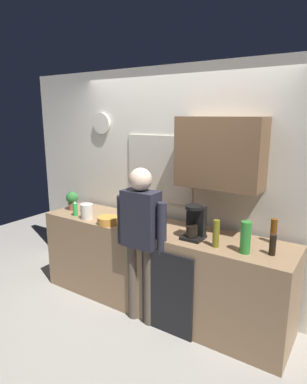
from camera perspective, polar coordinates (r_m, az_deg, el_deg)
ground_plane at (r=3.69m, az=-2.03°, el=-21.12°), size 8.00×8.00×0.00m
kitchen_counter at (r=3.67m, az=0.69°, el=-12.93°), size 2.81×0.64×0.93m
dishwasher_panel at (r=3.30m, az=2.26°, el=-17.11°), size 0.56×0.02×0.83m
back_wall_assembly at (r=3.68m, az=5.04°, el=1.87°), size 4.41×0.42×2.60m
coffee_maker at (r=3.17m, az=7.16°, el=-5.43°), size 0.20×0.20×0.33m
bottle_olive_oil at (r=3.00m, az=10.76°, el=-7.08°), size 0.06×0.06×0.25m
bottle_red_vinegar at (r=3.21m, az=1.61°, el=-5.79°), size 0.06×0.06×0.22m
bottle_clear_soda at (r=2.93m, az=15.64°, el=-7.57°), size 0.09×0.09×0.28m
bottle_green_wine at (r=3.30m, az=-2.24°, el=-4.55°), size 0.07×0.07×0.30m
bottle_dark_sauce at (r=2.98m, az=19.91°, el=-8.60°), size 0.06×0.06×0.18m
bottle_amber_beer at (r=3.24m, az=20.05°, el=-6.35°), size 0.06×0.06×0.23m
cup_yellow_cup at (r=4.15m, az=-11.99°, el=-2.63°), size 0.07×0.07×0.08m
mixing_bowl at (r=3.61m, az=-7.94°, el=-4.89°), size 0.22×0.22×0.08m
potted_plant at (r=4.21m, az=-13.88°, el=-1.25°), size 0.15×0.15×0.23m
dish_soap at (r=3.97m, az=-13.39°, el=-2.91°), size 0.06×0.06×0.18m
storage_canister at (r=3.83m, az=-11.44°, el=-3.30°), size 0.14×0.14×0.17m
person_at_sink at (r=3.25m, az=-2.17°, el=-7.20°), size 0.57×0.22×1.60m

